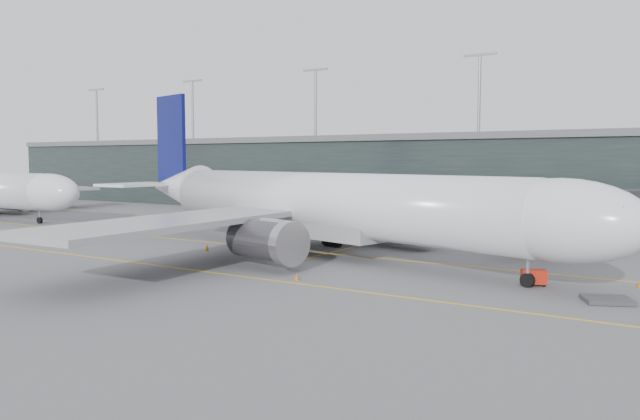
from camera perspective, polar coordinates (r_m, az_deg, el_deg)
The scene contains 17 objects.
ground at distance 76.13m, azimuth -0.88°, elevation -3.30°, with size 320.00×320.00×0.00m, color #5A5A5F.
taxiline_a at distance 72.84m, azimuth -2.60°, elevation -3.65°, with size 160.00×0.25×0.02m, color gold.
taxiline_b at distance 60.58m, azimuth -11.32°, elevation -5.44°, with size 160.00×0.25×0.02m, color gold.
taxiline_lead_main at distance 91.29m, azimuth 8.65°, elevation -2.02°, with size 0.25×60.00×0.02m, color gold.
taxiline_lead_adj at distance 143.27m, azimuth -22.12°, elevation 0.10°, with size 0.25×60.00×0.02m, color gold.
terminal at distance 127.99m, azimuth 13.47°, elevation 3.22°, with size 240.00×36.00×29.00m.
main_aircraft at distance 68.41m, azimuth 0.28°, elevation 0.48°, with size 69.75×64.33×19.78m.
jet_bridge at distance 88.25m, azimuth 25.21°, elevation 0.74°, with size 21.38×43.37×6.93m.
gse_cart at distance 55.29m, azimuth 18.95°, elevation -5.79°, with size 2.31×1.96×1.34m.
baggage_dolly at distance 51.00m, azimuth 24.79°, elevation -7.46°, with size 3.29×2.63×0.33m, color #3A3A3F.
uld_a at distance 86.61m, azimuth 0.97°, elevation -1.66°, with size 2.56×2.32×1.90m.
uld_b at distance 87.42m, azimuth 1.00°, elevation -1.67°, with size 2.09×1.76×1.72m.
uld_c at distance 85.91m, azimuth 2.17°, elevation -1.69°, with size 2.32×1.93×1.98m.
cone_nose at distance 57.66m, azimuth 27.24°, elevation -5.99°, with size 0.49×0.49×0.77m, color orange.
cone_wing_stbd at distance 54.63m, azimuth -2.15°, elevation -6.11°, with size 0.41×0.41×0.66m, color #D5600B.
cone_wing_port at distance 82.65m, azimuth 8.55°, elevation -2.50°, with size 0.39×0.39×0.62m, color orange.
cone_tail at distance 73.15m, azimuth -10.32°, elevation -3.39°, with size 0.49×0.49×0.79m, color orange.
Camera 1 is at (41.20, -63.15, 10.52)m, focal length 35.00 mm.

